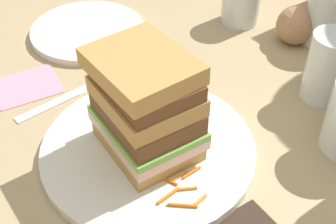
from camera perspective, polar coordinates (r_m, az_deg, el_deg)
name	(u,v)px	position (r m, az deg, el deg)	size (l,w,h in m)	color
ground_plane	(162,151)	(0.58, -0.70, -4.79)	(3.00, 3.00, 0.00)	tan
main_plate	(148,149)	(0.57, -2.46, -4.63)	(0.26, 0.26, 0.01)	white
sandwich	(146,106)	(0.53, -2.74, 0.76)	(0.13, 0.10, 0.13)	tan
carrot_shred_0	(112,101)	(0.63, -6.90, 1.33)	(0.00, 0.00, 0.03)	orange
carrot_shred_1	(133,108)	(0.62, -4.34, 0.54)	(0.00, 0.00, 0.02)	orange
carrot_shred_2	(123,109)	(0.62, -5.57, 0.40)	(0.00, 0.00, 0.03)	orange
carrot_shred_3	(123,100)	(0.63, -5.54, 1.43)	(0.00, 0.00, 0.03)	orange
carrot_shred_4	(116,103)	(0.63, -6.38, 1.10)	(0.00, 0.00, 0.03)	orange
carrot_shred_5	(108,105)	(0.63, -7.35, 0.81)	(0.00, 0.00, 0.03)	orange
carrot_shred_6	(106,109)	(0.62, -7.60, 0.36)	(0.00, 0.00, 0.02)	orange
carrot_shred_7	(128,107)	(0.62, -4.98, 0.64)	(0.00, 0.00, 0.03)	orange
carrot_shred_8	(132,110)	(0.62, -4.45, 0.22)	(0.00, 0.00, 0.03)	orange
carrot_shred_9	(200,200)	(0.51, 4.01, -10.73)	(0.00, 0.00, 0.02)	orange
carrot_shred_10	(182,205)	(0.51, 1.79, -11.40)	(0.00, 0.00, 0.03)	orange
carrot_shred_11	(170,181)	(0.53, 0.20, -8.50)	(0.00, 0.00, 0.02)	orange
carrot_shred_12	(186,189)	(0.52, 2.25, -9.39)	(0.00, 0.00, 0.02)	orange
carrot_shred_13	(189,174)	(0.54, 2.58, -7.61)	(0.00, 0.00, 0.03)	orange
carrot_shred_14	(180,176)	(0.53, 1.43, -7.86)	(0.00, 0.00, 0.02)	orange
carrot_shred_15	(168,196)	(0.52, 0.04, -10.23)	(0.00, 0.00, 0.03)	orange
knife	(76,92)	(0.68, -11.26, 2.37)	(0.03, 0.20, 0.00)	silver
empty_tumbler_0	(241,0)	(0.82, 9.00, 13.43)	(0.07, 0.07, 0.08)	silver
empty_tumbler_1	(329,67)	(0.67, 19.16, 5.20)	(0.06, 0.06, 0.10)	silver
empty_tumbler_3	(330,16)	(0.79, 19.32, 11.06)	(0.08, 0.08, 0.09)	silver
side_plate	(88,31)	(0.80, -9.83, 9.77)	(0.19, 0.19, 0.01)	white
napkin_pink	(27,86)	(0.71, -17.00, 3.08)	(0.08, 0.09, 0.00)	pink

